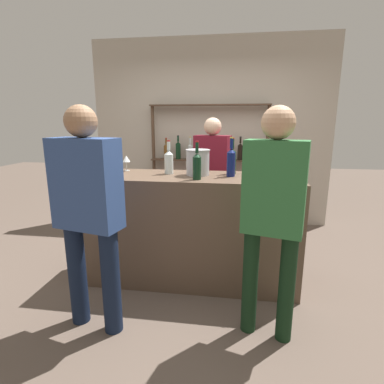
{
  "coord_description": "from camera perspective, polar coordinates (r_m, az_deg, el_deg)",
  "views": [
    {
      "loc": [
        0.41,
        -2.8,
        1.58
      ],
      "look_at": [
        0.0,
        0.0,
        0.91
      ],
      "focal_mm": 28.0,
      "sensor_mm": 36.0,
      "label": 1
    }
  ],
  "objects": [
    {
      "name": "counter_bottle_0",
      "position": [
        2.99,
        7.68,
        6.0
      ],
      "size": [
        0.08,
        0.08,
        0.36
      ],
      "color": "black",
      "rests_on": "bar_counter"
    },
    {
      "name": "counter_bottle_4",
      "position": [
        2.85,
        7.43,
        5.77
      ],
      "size": [
        0.08,
        0.08,
        0.37
      ],
      "color": "#0F1956",
      "rests_on": "bar_counter"
    },
    {
      "name": "back_wall",
      "position": [
        4.76,
        3.44,
        11.06
      ],
      "size": [
        3.64,
        0.12,
        2.8
      ],
      "primitive_type": "cube",
      "color": "#B2A899",
      "rests_on": "ground_plane"
    },
    {
      "name": "ice_bucket",
      "position": [
        2.89,
        1.11,
        5.67
      ],
      "size": [
        0.23,
        0.23,
        0.25
      ],
      "color": "#B2B2B7",
      "rests_on": "bar_counter"
    },
    {
      "name": "counter_bottle_1",
      "position": [
        2.68,
        18.62,
        4.45
      ],
      "size": [
        0.08,
        0.08,
        0.34
      ],
      "color": "black",
      "rests_on": "bar_counter"
    },
    {
      "name": "customer_right",
      "position": [
        2.14,
        15.15,
        -2.92
      ],
      "size": [
        0.45,
        0.28,
        1.69
      ],
      "rotation": [
        0.0,
        0.0,
        1.31
      ],
      "color": "black",
      "rests_on": "ground_plane"
    },
    {
      "name": "server_behind_counter",
      "position": [
        3.79,
        3.83,
        3.73
      ],
      "size": [
        0.47,
        0.31,
        1.63
      ],
      "rotation": [
        0.0,
        0.0,
        -1.85
      ],
      "color": "black",
      "rests_on": "ground_plane"
    },
    {
      "name": "ground_plane",
      "position": [
        3.25,
        0.0,
        -15.9
      ],
      "size": [
        16.0,
        16.0,
        0.0
      ],
      "primitive_type": "plane",
      "color": "brown"
    },
    {
      "name": "customer_left",
      "position": [
        2.3,
        -19.23,
        -2.56
      ],
      "size": [
        0.53,
        0.32,
        1.7
      ],
      "rotation": [
        0.0,
        0.0,
        1.35
      ],
      "color": "#121C33",
      "rests_on": "ground_plane"
    },
    {
      "name": "counter_bottle_2",
      "position": [
        2.67,
        0.94,
        5.12
      ],
      "size": [
        0.08,
        0.08,
        0.34
      ],
      "color": "black",
      "rests_on": "bar_counter"
    },
    {
      "name": "bar_counter",
      "position": [
        3.02,
        0.0,
        -6.96
      ],
      "size": [
        2.04,
        0.66,
        1.07
      ],
      "primitive_type": "cube",
      "color": "brown",
      "rests_on": "ground_plane"
    },
    {
      "name": "counter_bottle_3",
      "position": [
        2.98,
        -4.44,
        5.88
      ],
      "size": [
        0.09,
        0.09,
        0.33
      ],
      "color": "silver",
      "rests_on": "bar_counter"
    },
    {
      "name": "back_shelf",
      "position": [
        4.59,
        3.23,
        8.29
      ],
      "size": [
        1.78,
        0.18,
        1.83
      ],
      "color": "#4C3828",
      "rests_on": "ground_plane"
    },
    {
      "name": "wine_glass",
      "position": [
        3.23,
        -12.41,
        6.14
      ],
      "size": [
        0.08,
        0.08,
        0.16
      ],
      "color": "silver",
      "rests_on": "bar_counter"
    },
    {
      "name": "cork_jar",
      "position": [
        2.7,
        12.79,
        3.85
      ],
      "size": [
        0.13,
        0.13,
        0.16
      ],
      "color": "silver",
      "rests_on": "bar_counter"
    }
  ]
}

